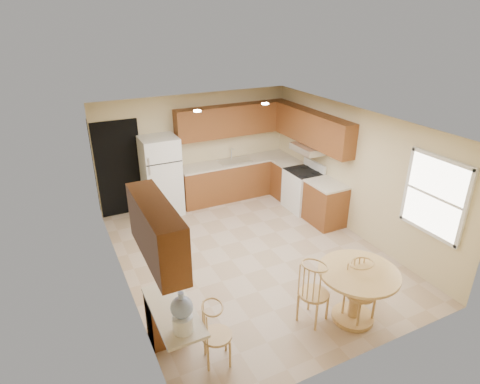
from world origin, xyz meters
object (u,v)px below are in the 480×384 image
refrigerator (161,176)px  chair_table_b (366,290)px  stove (303,189)px  dining_table (357,288)px  chair_desk (219,333)px  chair_table_a (318,290)px  water_crock (182,314)px

refrigerator → chair_table_b: bearing=-71.9°
stove → dining_table: (-1.39, -3.34, 0.08)m
stove → chair_desk: bearing=-136.8°
chair_table_a → stove: bearing=126.0°
chair_table_a → water_crock: bearing=-110.2°
chair_table_b → water_crock: water_crock is taller
water_crock → stove: bearing=39.8°
stove → chair_desk: (-3.47, -3.26, 0.06)m
chair_table_b → chair_desk: (-2.13, 0.21, -0.04)m
stove → dining_table: size_ratio=0.97×
water_crock → chair_table_a: bearing=2.4°
chair_desk → water_crock: size_ratio=1.63×
refrigerator → chair_table_b: size_ratio=1.84×
refrigerator → chair_table_a: refrigerator is taller
chair_table_a → chair_table_b: bearing=42.1°
dining_table → water_crock: water_crock is taller
chair_desk → dining_table: bearing=100.9°
dining_table → chair_desk: 2.09m
dining_table → chair_table_a: bearing=164.0°
stove → refrigerator: bearing=157.0°
refrigerator → stove: 3.15m
dining_table → water_crock: (-2.53, 0.07, 0.47)m
chair_table_a → chair_table_b: size_ratio=1.03×
dining_table → chair_table_a: size_ratio=1.16×
stove → chair_desk: stove is taller
refrigerator → dining_table: 4.81m
refrigerator → dining_table: bearing=-72.0°
stove → dining_table: bearing=-112.6°
chair_table_b → chair_table_a: bearing=-29.0°
refrigerator → chair_desk: size_ratio=1.99×
refrigerator → water_crock: size_ratio=3.25×
dining_table → chair_table_b: size_ratio=1.19×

